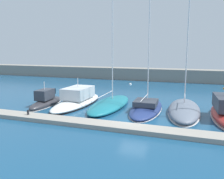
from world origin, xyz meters
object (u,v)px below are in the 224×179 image
object	(u,v)px
sailboat_slate_fifth	(184,109)
motorboat_white_second	(78,100)
sailboat_navy_fourth	(146,108)
dock_bollard	(28,112)
motorboat_charcoal_nearest	(46,101)
mooring_buoy_white	(130,84)
sailboat_teal_third	(110,104)

from	to	relation	value
sailboat_slate_fifth	motorboat_white_second	bearing A→B (deg)	89.02
sailboat_navy_fourth	dock_bollard	bearing A→B (deg)	122.28
motorboat_charcoal_nearest	mooring_buoy_white	size ratio (longest dim) A/B	13.13
motorboat_white_second	sailboat_teal_third	distance (m)	4.00
mooring_buoy_white	sailboat_slate_fifth	bearing A→B (deg)	-59.30
sailboat_navy_fourth	mooring_buoy_white	xyz separation A→B (m)	(-6.58, 17.94, -0.30)
motorboat_charcoal_nearest	dock_bollard	xyz separation A→B (m)	(1.57, -5.11, 0.11)
motorboat_white_second	sailboat_navy_fourth	size ratio (longest dim) A/B	0.67
motorboat_white_second	mooring_buoy_white	size ratio (longest dim) A/B	20.50
sailboat_slate_fifth	mooring_buoy_white	xyz separation A→B (m)	(-10.44, 17.57, -0.36)
sailboat_navy_fourth	mooring_buoy_white	world-z (taller)	sailboat_navy_fourth
motorboat_white_second	sailboat_slate_fifth	size ratio (longest dim) A/B	0.49
sailboat_slate_fifth	mooring_buoy_white	distance (m)	20.44
motorboat_charcoal_nearest	sailboat_slate_fifth	distance (m)	15.49
motorboat_white_second	mooring_buoy_white	distance (m)	18.00
sailboat_slate_fifth	dock_bollard	size ratio (longest dim) A/B	47.89
motorboat_charcoal_nearest	motorboat_white_second	world-z (taller)	motorboat_white_second
sailboat_teal_third	sailboat_slate_fifth	world-z (taller)	sailboat_slate_fifth
sailboat_navy_fourth	dock_bollard	world-z (taller)	sailboat_navy_fourth
motorboat_charcoal_nearest	motorboat_white_second	xyz separation A→B (m)	(3.26, 1.60, 0.11)
mooring_buoy_white	sailboat_navy_fourth	bearing A→B (deg)	-69.86
motorboat_white_second	sailboat_teal_third	xyz separation A→B (m)	(3.98, 0.25, -0.29)
sailboat_navy_fourth	sailboat_slate_fifth	size ratio (longest dim) A/B	0.73
sailboat_navy_fourth	dock_bollard	distance (m)	11.99
sailboat_teal_third	sailboat_slate_fifth	size ratio (longest dim) A/B	0.78
motorboat_white_second	dock_bollard	bearing A→B (deg)	166.36
motorboat_charcoal_nearest	sailboat_teal_third	xyz separation A→B (m)	(7.24, 1.85, -0.18)
motorboat_charcoal_nearest	mooring_buoy_white	bearing A→B (deg)	-18.49
sailboat_teal_third	mooring_buoy_white	bearing A→B (deg)	6.84
motorboat_white_second	mooring_buoy_white	world-z (taller)	motorboat_white_second
motorboat_charcoal_nearest	sailboat_slate_fifth	size ratio (longest dim) A/B	0.31
mooring_buoy_white	sailboat_teal_third	bearing A→B (deg)	-82.55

